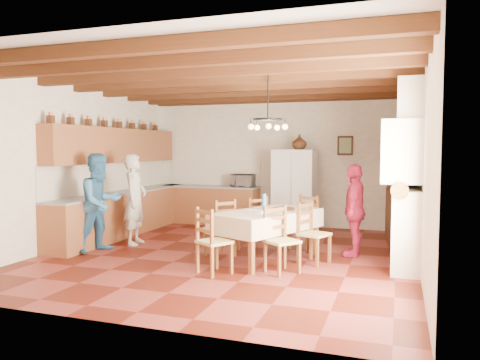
# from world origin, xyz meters

# --- Properties ---
(floor) EXTENTS (6.00, 6.50, 0.02)m
(floor) POSITION_xyz_m (0.00, 0.00, -0.01)
(floor) COLOR #4D150B
(floor) RESTS_ON ground
(ceiling) EXTENTS (6.00, 6.50, 0.02)m
(ceiling) POSITION_xyz_m (0.00, 0.00, 3.01)
(ceiling) COLOR beige
(ceiling) RESTS_ON ground
(wall_back) EXTENTS (6.00, 0.02, 3.00)m
(wall_back) POSITION_xyz_m (0.00, 3.26, 1.50)
(wall_back) COLOR beige
(wall_back) RESTS_ON ground
(wall_front) EXTENTS (6.00, 0.02, 3.00)m
(wall_front) POSITION_xyz_m (0.00, -3.26, 1.50)
(wall_front) COLOR beige
(wall_front) RESTS_ON ground
(wall_left) EXTENTS (0.02, 6.50, 3.00)m
(wall_left) POSITION_xyz_m (-3.01, 0.00, 1.50)
(wall_left) COLOR beige
(wall_left) RESTS_ON ground
(wall_right) EXTENTS (0.02, 6.50, 3.00)m
(wall_right) POSITION_xyz_m (3.01, 0.00, 1.50)
(wall_right) COLOR beige
(wall_right) RESTS_ON ground
(ceiling_beams) EXTENTS (6.00, 6.30, 0.16)m
(ceiling_beams) POSITION_xyz_m (0.00, 0.00, 2.91)
(ceiling_beams) COLOR #3B1E0C
(ceiling_beams) RESTS_ON ground
(lower_cabinets_left) EXTENTS (0.60, 4.30, 0.86)m
(lower_cabinets_left) POSITION_xyz_m (-2.70, 1.05, 0.43)
(lower_cabinets_left) COLOR brown
(lower_cabinets_left) RESTS_ON ground
(lower_cabinets_back) EXTENTS (2.30, 0.60, 0.86)m
(lower_cabinets_back) POSITION_xyz_m (-1.55, 2.95, 0.43)
(lower_cabinets_back) COLOR brown
(lower_cabinets_back) RESTS_ON ground
(countertop_left) EXTENTS (0.62, 4.30, 0.04)m
(countertop_left) POSITION_xyz_m (-2.70, 1.05, 0.88)
(countertop_left) COLOR gray
(countertop_left) RESTS_ON lower_cabinets_left
(countertop_back) EXTENTS (2.34, 0.62, 0.04)m
(countertop_back) POSITION_xyz_m (-1.55, 2.95, 0.88)
(countertop_back) COLOR gray
(countertop_back) RESTS_ON lower_cabinets_back
(backsplash_left) EXTENTS (0.03, 4.30, 0.60)m
(backsplash_left) POSITION_xyz_m (-2.98, 1.05, 1.20)
(backsplash_left) COLOR silver
(backsplash_left) RESTS_ON ground
(backsplash_back) EXTENTS (2.30, 0.03, 0.60)m
(backsplash_back) POSITION_xyz_m (-1.55, 3.23, 1.20)
(backsplash_back) COLOR silver
(backsplash_back) RESTS_ON ground
(upper_cabinets) EXTENTS (0.35, 4.20, 0.70)m
(upper_cabinets) POSITION_xyz_m (-2.83, 1.05, 1.85)
(upper_cabinets) COLOR brown
(upper_cabinets) RESTS_ON ground
(fireplace) EXTENTS (0.56, 1.60, 2.80)m
(fireplace) POSITION_xyz_m (2.72, 0.20, 1.40)
(fireplace) COLOR beige
(fireplace) RESTS_ON ground
(wall_picture) EXTENTS (0.34, 0.03, 0.42)m
(wall_picture) POSITION_xyz_m (1.55, 3.23, 1.85)
(wall_picture) COLOR #311E16
(wall_picture) RESTS_ON ground
(refrigerator) EXTENTS (0.90, 0.74, 1.76)m
(refrigerator) POSITION_xyz_m (0.55, 2.68, 0.88)
(refrigerator) COLOR white
(refrigerator) RESTS_ON floor
(hutch) EXTENTS (0.64, 1.30, 2.27)m
(hutch) POSITION_xyz_m (2.75, 1.98, 1.14)
(hutch) COLOR #3B2512
(hutch) RESTS_ON floor
(dining_table) EXTENTS (1.58, 2.04, 0.80)m
(dining_table) POSITION_xyz_m (0.71, -0.12, 0.71)
(dining_table) COLOR silver
(dining_table) RESTS_ON floor
(chandelier) EXTENTS (0.47, 0.47, 0.03)m
(chandelier) POSITION_xyz_m (0.71, -0.12, 2.25)
(chandelier) COLOR black
(chandelier) RESTS_ON ground
(chair_left_near) EXTENTS (0.57, 0.57, 0.96)m
(chair_left_near) POSITION_xyz_m (-0.11, -0.12, 0.48)
(chair_left_near) COLOR brown
(chair_left_near) RESTS_ON floor
(chair_left_far) EXTENTS (0.57, 0.58, 0.96)m
(chair_left_far) POSITION_xyz_m (0.27, 0.47, 0.48)
(chair_left_far) COLOR brown
(chair_left_far) RESTS_ON floor
(chair_right_near) EXTENTS (0.57, 0.58, 0.96)m
(chair_right_near) POSITION_xyz_m (1.11, -0.79, 0.48)
(chair_right_near) COLOR brown
(chair_right_near) RESTS_ON floor
(chair_right_far) EXTENTS (0.53, 0.54, 0.96)m
(chair_right_far) POSITION_xyz_m (1.45, -0.09, 0.48)
(chair_right_far) COLOR brown
(chair_right_far) RESTS_ON floor
(chair_end_near) EXTENTS (0.57, 0.56, 0.96)m
(chair_end_near) POSITION_xyz_m (0.20, -1.14, 0.48)
(chair_end_near) COLOR brown
(chair_end_near) RESTS_ON floor
(chair_end_far) EXTENTS (0.54, 0.52, 0.96)m
(chair_end_far) POSITION_xyz_m (1.10, 0.87, 0.48)
(chair_end_far) COLOR brown
(chair_end_far) RESTS_ON floor
(person_man) EXTENTS (0.52, 0.68, 1.69)m
(person_man) POSITION_xyz_m (-1.96, 0.28, 0.84)
(person_man) COLOR beige
(person_man) RESTS_ON floor
(person_woman_blue) EXTENTS (0.86, 0.98, 1.71)m
(person_woman_blue) POSITION_xyz_m (-2.22, -0.43, 0.85)
(person_woman_blue) COLOR teal
(person_woman_blue) RESTS_ON floor
(person_woman_red) EXTENTS (0.43, 0.92, 1.54)m
(person_woman_red) POSITION_xyz_m (2.00, 0.63, 0.77)
(person_woman_red) COLOR #B11D3C
(person_woman_red) RESTS_ON floor
(microwave) EXTENTS (0.53, 0.36, 0.29)m
(microwave) POSITION_xyz_m (-0.74, 2.95, 1.04)
(microwave) COLOR silver
(microwave) RESTS_ON countertop_back
(fridge_vase) EXTENTS (0.36, 0.36, 0.32)m
(fridge_vase) POSITION_xyz_m (0.64, 2.68, 1.92)
(fridge_vase) COLOR #3B2512
(fridge_vase) RESTS_ON refrigerator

